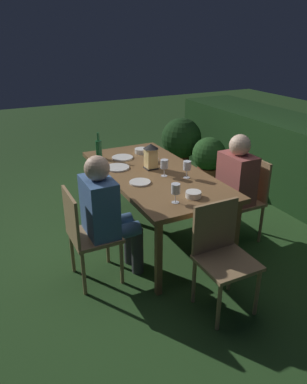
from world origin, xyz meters
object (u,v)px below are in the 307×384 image
(person_in_rust, at_px, (231,185))
(chair_side_left_b, at_px, (86,232))
(plate_b, at_px, (140,182))
(potted_plant_by_hedge, at_px, (181,140))
(chair_side_right_b, at_px, (245,195))
(wine_glass_c, at_px, (187,166))
(lantern_centerpiece, at_px, (151,155))
(potted_plant_corner, at_px, (209,158))
(dining_table, at_px, (154,177))
(plate_c, at_px, (117,168))
(plate_a, at_px, (122,158))
(wine_glass_a, at_px, (164,165))
(bowl_olives, at_px, (152,160))
(wine_glass_b, at_px, (176,190))
(bowl_bread, at_px, (193,194))
(bowl_salad, at_px, (141,151))
(green_bottle_on_table, at_px, (99,149))
(person_in_blue, at_px, (107,212))
(chair_head_far, at_px, (222,253))

(person_in_rust, height_order, chair_side_left_b, person_in_rust)
(plate_b, relative_size, potted_plant_by_hedge, 0.24)
(chair_side_right_b, bearing_deg, person_in_rust, -90.00)
(chair_side_right_b, distance_m, wine_glass_c, 0.75)
(lantern_centerpiece, height_order, potted_plant_corner, lantern_centerpiece)
(dining_table, height_order, chair_side_right_b, chair_side_right_b)
(wine_glass_c, bearing_deg, chair_side_left_b, -82.70)
(chair_side_right_b, bearing_deg, plate_c, -120.96)
(plate_a, bearing_deg, wine_glass_a, 13.31)
(dining_table, height_order, bowl_olives, bowl_olives)
(plate_b, distance_m, potted_plant_corner, 2.01)
(wine_glass_b, xyz_separation_m, bowl_bread, (-0.03, 0.19, -0.09))
(bowl_bread, distance_m, bowl_salad, 1.32)
(dining_table, xyz_separation_m, wine_glass_b, (0.72, -0.16, 0.17))
(dining_table, xyz_separation_m, plate_c, (-0.26, -0.29, 0.06))
(bowl_salad, bearing_deg, green_bottle_on_table, -94.95)
(dining_table, xyz_separation_m, green_bottle_on_table, (-0.66, -0.35, 0.16))
(person_in_rust, xyz_separation_m, bowl_olives, (-0.70, -0.54, 0.13))
(chair_side_right_b, height_order, lantern_centerpiece, lantern_centerpiece)
(dining_table, bearing_deg, lantern_centerpiece, 169.52)
(wine_glass_a, height_order, plate_b, wine_glass_a)
(plate_a, relative_size, potted_plant_corner, 0.34)
(person_in_blue, xyz_separation_m, plate_b, (-0.22, 0.41, 0.12))
(dining_table, bearing_deg, potted_plant_by_hedge, 141.46)
(chair_side_right_b, bearing_deg, dining_table, -116.54)
(lantern_centerpiece, xyz_separation_m, potted_plant_by_hedge, (-1.50, 1.25, -0.39))
(wine_glass_c, bearing_deg, bowl_olives, -169.90)
(green_bottle_on_table, bearing_deg, chair_side_right_b, 48.07)
(person_in_blue, relative_size, green_bottle_on_table, 3.96)
(wine_glass_a, height_order, wine_glass_b, same)
(wine_glass_a, xyz_separation_m, wine_glass_b, (0.57, -0.20, 0.00))
(chair_head_far, relative_size, plate_a, 3.70)
(dining_table, distance_m, plate_b, 0.33)
(chair_side_right_b, relative_size, person_in_rust, 0.76)
(dining_table, distance_m, wine_glass_b, 0.76)
(person_in_rust, height_order, potted_plant_corner, person_in_rust)
(chair_head_far, relative_size, lantern_centerpiece, 3.28)
(plate_a, bearing_deg, plate_b, -9.43)
(plate_a, bearing_deg, bowl_olives, 41.61)
(person_in_blue, bearing_deg, bowl_olives, 131.99)
(wine_glass_a, relative_size, wine_glass_b, 1.00)
(green_bottle_on_table, distance_m, wine_glass_c, 1.10)
(chair_side_right_b, bearing_deg, plate_b, -101.21)
(wine_glass_b, distance_m, potted_plant_corner, 2.31)
(person_in_rust, distance_m, bowl_salad, 1.17)
(plate_a, bearing_deg, chair_side_right_b, 45.32)
(chair_side_left_b, bearing_deg, dining_table, 116.54)
(dining_table, relative_size, plate_b, 9.41)
(chair_side_left_b, xyz_separation_m, wine_glass_c, (-0.14, 1.07, 0.38))
(bowl_olives, distance_m, bowl_bread, 0.97)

